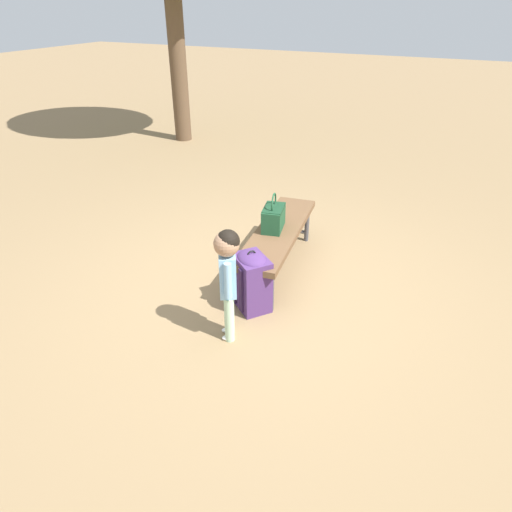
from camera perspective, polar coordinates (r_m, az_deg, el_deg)
name	(u,v)px	position (r m, az deg, el deg)	size (l,w,h in m)	color
ground_plane	(263,292)	(4.33, 0.86, -4.54)	(40.00, 40.00, 0.00)	#8C704C
park_bench	(278,234)	(4.50, 2.74, 2.71)	(1.64, 0.60, 0.45)	brown
handbag	(273,217)	(4.43, 2.18, 4.88)	(0.35, 0.25, 0.37)	#1E4C2D
child_standing	(228,269)	(3.45, -3.54, -1.58)	(0.23, 0.19, 0.96)	#B2D8B2
backpack_large	(252,279)	(3.99, -0.50, -2.90)	(0.41, 0.42, 0.57)	#4C2D66
backpack_small	(243,273)	(4.34, -1.57, -2.14)	(0.19, 0.21, 0.29)	black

